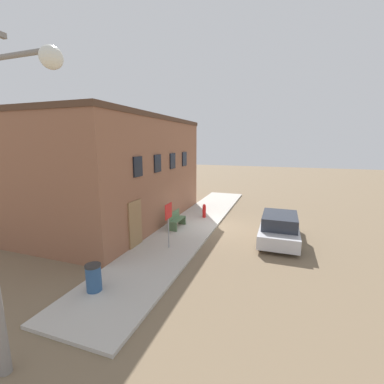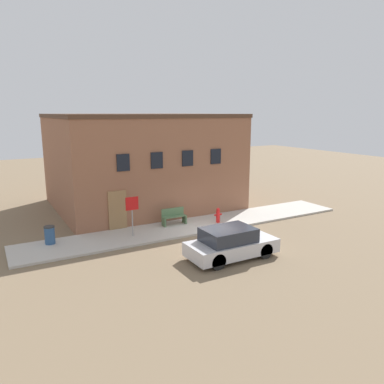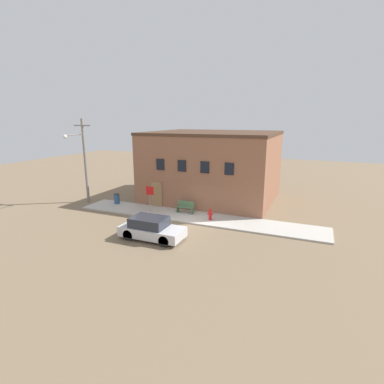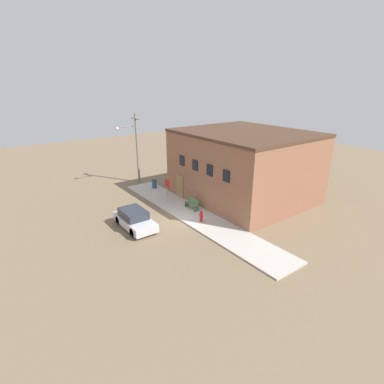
{
  "view_description": "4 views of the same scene",
  "coord_description": "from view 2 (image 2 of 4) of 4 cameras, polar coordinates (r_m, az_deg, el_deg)",
  "views": [
    {
      "loc": [
        -13.57,
        -3.28,
        4.73
      ],
      "look_at": [
        -0.21,
        1.41,
        2.0
      ],
      "focal_mm": 24.0,
      "sensor_mm": 36.0,
      "label": 1
    },
    {
      "loc": [
        -10.01,
        -16.01,
        6.27
      ],
      "look_at": [
        -0.21,
        1.41,
        2.0
      ],
      "focal_mm": 35.0,
      "sensor_mm": 36.0,
      "label": 2
    },
    {
      "loc": [
        8.17,
        -18.46,
        7.26
      ],
      "look_at": [
        -0.21,
        1.41,
        2.0
      ],
      "focal_mm": 28.0,
      "sensor_mm": 36.0,
      "label": 3
    },
    {
      "loc": [
        17.77,
        -11.81,
        10.21
      ],
      "look_at": [
        -0.21,
        1.41,
        2.0
      ],
      "focal_mm": 28.0,
      "sensor_mm": 36.0,
      "label": 4
    }
  ],
  "objects": [
    {
      "name": "parked_car",
      "position": [
        16.56,
        5.91,
        -7.8
      ],
      "size": [
        3.99,
        1.78,
        1.38
      ],
      "color": "black",
      "rests_on": "ground"
    },
    {
      "name": "trash_bin",
      "position": [
        19.15,
        -20.87,
        -6.13
      ],
      "size": [
        0.5,
        0.5,
        0.88
      ],
      "color": "#2D517F",
      "rests_on": "sidewalk"
    },
    {
      "name": "brick_building",
      "position": [
        25.61,
        -7.82,
        4.81
      ],
      "size": [
        11.13,
        9.75,
        6.17
      ],
      "color": "#8E5B42",
      "rests_on": "ground"
    },
    {
      "name": "ground_plane",
      "position": [
        19.89,
        2.53,
        -6.32
      ],
      "size": [
        80.0,
        80.0,
        0.0
      ],
      "primitive_type": "plane",
      "color": "#7A664C"
    },
    {
      "name": "fire_hydrant",
      "position": [
        21.35,
        3.99,
        -3.54
      ],
      "size": [
        0.46,
        0.22,
        0.85
      ],
      "color": "red",
      "rests_on": "sidewalk"
    },
    {
      "name": "sidewalk",
      "position": [
        21.03,
        0.5,
        -5.13
      ],
      "size": [
        19.09,
        2.82,
        0.11
      ],
      "color": "#BCB7AD",
      "rests_on": "ground"
    },
    {
      "name": "bench",
      "position": [
        20.93,
        -2.79,
        -3.79
      ],
      "size": [
        1.37,
        0.44,
        0.92
      ],
      "color": "#4C6B47",
      "rests_on": "sidewalk"
    },
    {
      "name": "stop_sign",
      "position": [
        18.97,
        -9.11,
        -2.55
      ],
      "size": [
        0.67,
        0.06,
        2.03
      ],
      "color": "gray",
      "rests_on": "sidewalk"
    }
  ]
}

